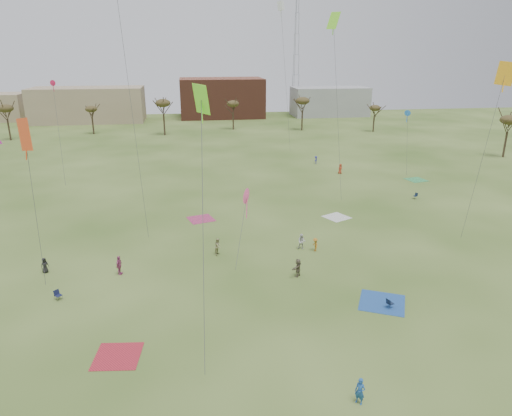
{
  "coord_description": "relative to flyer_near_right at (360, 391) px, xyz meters",
  "views": [
    {
      "loc": [
        -6.34,
        -30.64,
        20.2
      ],
      "look_at": [
        0.0,
        12.0,
        5.5
      ],
      "focal_mm": 32.45,
      "sensor_mm": 36.0,
      "label": 1
    }
  ],
  "objects": [
    {
      "name": "spectator_mid_d",
      "position": [
        -16.49,
        19.67,
        0.07
      ],
      "size": [
        0.73,
        1.18,
        1.88
      ],
      "primitive_type": "imported",
      "rotation": [
        0.0,
        0.0,
        1.31
      ],
      "color": "#A34473",
      "rests_on": "ground"
    },
    {
      "name": "spectator_mid_e",
      "position": [
        2.04,
        22.89,
        -0.01
      ],
      "size": [
        1.0,
        0.89,
        1.72
      ],
      "primitive_type": "imported",
      "rotation": [
        0.0,
        0.0,
        5.94
      ],
      "color": "silver",
      "rests_on": "ground"
    },
    {
      "name": "camp_chair_right",
      "position": [
        22.47,
        37.83,
        -0.61
      ],
      "size": [
        0.69,
        0.66,
        0.87
      ],
      "rotation": [
        0.0,
        0.0,
        5.08
      ],
      "color": "#132035",
      "rests_on": "ground"
    },
    {
      "name": "flyer_mid_a",
      "position": [
        -23.6,
        21.09,
        -0.11
      ],
      "size": [
        0.88,
        0.84,
        1.52
      ],
      "primitive_type": "imported",
      "rotation": [
        0.0,
        0.0,
        0.69
      ],
      "color": "black",
      "rests_on": "ground"
    },
    {
      "name": "camp_chair_left",
      "position": [
        -21.07,
        15.53,
        -0.61
      ],
      "size": [
        0.74,
        0.74,
        0.87
      ],
      "rotation": [
        0.0,
        0.0,
        0.82
      ],
      "color": "#151A3A",
      "rests_on": "ground"
    },
    {
      "name": "flyer_near_right",
      "position": [
        0.0,
        0.0,
        0.0
      ],
      "size": [
        0.74,
        0.74,
        1.74
      ],
      "primitive_type": "imported",
      "rotation": [
        0.0,
        0.0,
        5.5
      ],
      "color": "#205094",
      "rests_on": "ground"
    },
    {
      "name": "radio_tower",
      "position": [
        26.85,
        134.17,
        18.34
      ],
      "size": [
        1.51,
        1.72,
        41.0
      ],
      "color": "#9EA3A8",
      "rests_on": "ground"
    },
    {
      "name": "blanket_plum",
      "position": [
        -8.31,
        33.84,
        -0.87
      ],
      "size": [
        3.78,
        3.78,
        0.03
      ],
      "primitive_type": "cube",
      "rotation": [
        0.0,
        0.0,
        1.86
      ],
      "color": "#A9345F",
      "rests_on": "ground"
    },
    {
      "name": "spectator_fore_c",
      "position": [
        0.18,
        16.79,
        0.01
      ],
      "size": [
        1.44,
        1.59,
        1.76
      ],
      "primitive_type": "imported",
      "rotation": [
        0.0,
        0.0,
        4.02
      ],
      "color": "brown",
      "rests_on": "ground"
    },
    {
      "name": "kites_aloft",
      "position": [
        -2.45,
        41.08,
        21.31
      ],
      "size": [
        60.92,
        66.48,
        27.89
      ],
      "color": "silver",
      "rests_on": "ground"
    },
    {
      "name": "spectator_fore_b",
      "position": [
        -6.89,
        22.85,
        0.03
      ],
      "size": [
        0.97,
        1.07,
        1.79
      ],
      "primitive_type": "imported",
      "rotation": [
        0.0,
        0.0,
        1.16
      ],
      "color": "#96935F",
      "rests_on": "ground"
    },
    {
      "name": "ground",
      "position": [
        -3.15,
        9.17,
        -0.87
      ],
      "size": [
        260.0,
        260.0,
        0.0
      ],
      "primitive_type": "plane",
      "color": "#324E18",
      "rests_on": "ground"
    },
    {
      "name": "blanket_blue",
      "position": [
        6.12,
        10.98,
        -0.87
      ],
      "size": [
        4.92,
        4.92,
        0.03
      ],
      "primitive_type": "cube",
      "rotation": [
        0.0,
        0.0,
        1.11
      ],
      "color": "#24519D",
      "rests_on": "ground"
    },
    {
      "name": "building_brick",
      "position": [
        1.85,
        129.17,
        5.13
      ],
      "size": [
        26.0,
        16.0,
        12.0
      ],
      "primitive_type": "cube",
      "color": "brown",
      "rests_on": "ground"
    },
    {
      "name": "building_tan",
      "position": [
        -38.15,
        124.17,
        4.13
      ],
      "size": [
        32.0,
        14.0,
        10.0
      ],
      "primitive_type": "cube",
      "color": "#937F60",
      "rests_on": "ground"
    },
    {
      "name": "flyer_far_b",
      "position": [
        16.37,
        53.31,
        -0.01
      ],
      "size": [
        1.0,
        0.87,
        1.73
      ],
      "primitive_type": "imported",
      "rotation": [
        0.0,
        0.0,
        0.47
      ],
      "color": "#AE3A1D",
      "rests_on": "ground"
    },
    {
      "name": "building_grey",
      "position": [
        36.85,
        127.17,
        3.63
      ],
      "size": [
        24.0,
        12.0,
        9.0
      ],
      "primitive_type": "cube",
      "color": "gray",
      "rests_on": "ground"
    },
    {
      "name": "blanket_cream",
      "position": [
        8.89,
        31.98,
        -0.87
      ],
      "size": [
        3.8,
        3.8,
        0.03
      ],
      "primitive_type": "cube",
      "rotation": [
        0.0,
        0.0,
        0.46
      ],
      "color": "silver",
      "rests_on": "ground"
    },
    {
      "name": "camp_chair_center",
      "position": [
        6.41,
        10.11,
        -0.61
      ],
      "size": [
        0.69,
        0.67,
        0.87
      ],
      "rotation": [
        0.0,
        0.0,
        1.95
      ],
      "color": "#131E36",
      "rests_on": "ground"
    },
    {
      "name": "flyer_mid_b",
      "position": [
        3.35,
        22.21,
        -0.14
      ],
      "size": [
        0.65,
        1.0,
        1.45
      ],
      "primitive_type": "imported",
      "rotation": [
        0.0,
        0.0,
        4.84
      ],
      "color": "#AD6F20",
      "rests_on": "ground"
    },
    {
      "name": "blanket_red",
      "position": [
        -15.05,
        6.81,
        -0.87
      ],
      "size": [
        3.44,
        3.44,
        0.03
      ],
      "primitive_type": "cube",
      "rotation": [
        0.0,
        0.0,
        1.46
      ],
      "color": "#AE2230",
      "rests_on": "ground"
    },
    {
      "name": "blanket_olive",
      "position": [
        27.51,
        47.47,
        -0.87
      ],
      "size": [
        3.53,
        3.53,
        0.03
      ],
      "primitive_type": "cube",
      "rotation": [
        0.0,
        0.0,
        1.79
      ],
      "color": "#379952",
      "rests_on": "ground"
    },
    {
      "name": "tree_line",
      "position": [
        -6.0,
        88.29,
        6.22
      ],
      "size": [
        117.44,
        49.32,
        8.91
      ],
      "color": "#3A2B1E",
      "rests_on": "ground"
    },
    {
      "name": "flyer_far_c",
      "position": [
        14.2,
        61.2,
        -0.16
      ],
      "size": [
        0.95,
        1.05,
        1.41
      ],
      "primitive_type": "imported",
      "rotation": [
        0.0,
        0.0,
        4.1
      ],
      "color": "navy",
      "rests_on": "ground"
    }
  ]
}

